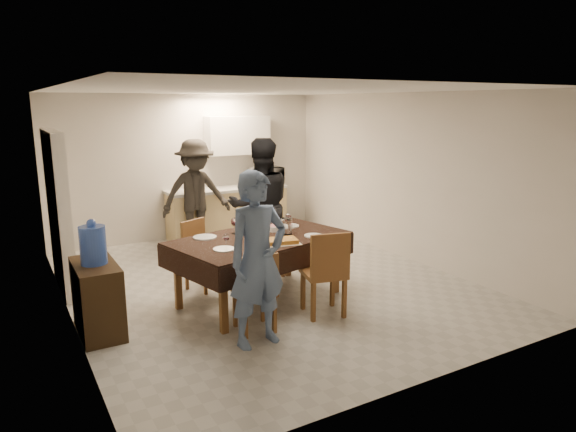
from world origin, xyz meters
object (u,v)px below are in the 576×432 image
at_px(savoury_tart, 282,241).
at_px(person_near, 258,260).
at_px(water_pitcher, 286,226).
at_px(person_kitchen, 196,194).
at_px(water_jug, 93,245).
at_px(dining_table, 260,240).
at_px(console, 97,298).
at_px(microwave, 266,176).
at_px(person_far, 261,206).
at_px(wine_bottle, 254,226).

distance_m(savoury_tart, person_near, 0.93).
height_order(water_pitcher, person_kitchen, person_kitchen).
bearing_deg(water_jug, water_pitcher, -2.04).
xyz_separation_m(dining_table, console, (-1.94, 0.03, -0.40)).
bearing_deg(water_pitcher, person_near, -131.99).
distance_m(water_jug, person_kitchen, 3.44).
distance_m(microwave, person_far, 2.47).
height_order(dining_table, wine_bottle, wine_bottle).
bearing_deg(person_far, microwave, -102.59).
bearing_deg(water_jug, person_near, -37.97).
distance_m(wine_bottle, water_pitcher, 0.41).
xyz_separation_m(console, savoury_tart, (2.04, -0.41, 0.46)).
bearing_deg(person_near, water_jug, 136.40).
xyz_separation_m(dining_table, person_near, (-0.55, -1.05, 0.12)).
bearing_deg(person_near, wine_bottle, 59.92).
xyz_separation_m(savoury_tart, person_kitchen, (0.08, 3.13, 0.08)).
height_order(dining_table, person_kitchen, person_kitchen).
height_order(savoury_tart, person_kitchen, person_kitchen).
distance_m(person_near, person_kitchen, 3.87).
distance_m(console, person_far, 2.75).
bearing_deg(wine_bottle, person_near, -114.44).
height_order(microwave, person_far, person_far).
xyz_separation_m(savoury_tart, microwave, (1.66, 3.58, 0.22)).
height_order(console, person_far, person_far).
distance_m(dining_table, microwave, 3.66).
bearing_deg(water_pitcher, wine_bottle, 165.96).
xyz_separation_m(dining_table, water_pitcher, (0.35, -0.05, 0.14)).
relative_size(dining_table, console, 2.77).
distance_m(dining_table, wine_bottle, 0.19).
relative_size(water_jug, water_pitcher, 1.95).
height_order(water_pitcher, person_far, person_far).
bearing_deg(person_far, console, 39.17).
bearing_deg(person_kitchen, console, -127.90).
relative_size(microwave, person_near, 0.33).
bearing_deg(person_near, savoury_tart, 40.23).
height_order(person_far, person_kitchen, person_far).
bearing_deg(microwave, person_near, 61.42).
bearing_deg(person_near, water_pitcher, 42.38).
xyz_separation_m(water_jug, person_near, (1.39, -1.08, -0.08)).
bearing_deg(savoury_tart, wine_bottle, 109.23).
distance_m(console, water_pitcher, 2.35).
height_order(water_pitcher, microwave, microwave).
height_order(water_jug, microwave, microwave).
distance_m(water_pitcher, person_near, 1.35).
distance_m(console, water_jug, 0.59).
height_order(person_near, person_far, person_far).
bearing_deg(dining_table, person_far, 49.16).
distance_m(dining_table, person_far, 1.20).
distance_m(wine_bottle, person_kitchen, 2.71).
relative_size(console, microwave, 1.43).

